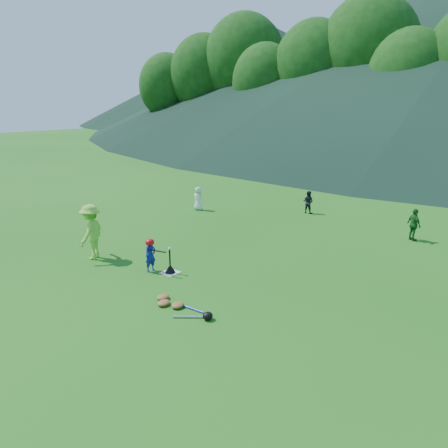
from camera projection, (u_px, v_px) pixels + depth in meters
name	position (u px, v px, depth m)	size (l,w,h in m)	color
ground	(170.00, 273.00, 12.49)	(120.00, 120.00, 0.00)	#1B5C15
home_plate	(170.00, 273.00, 12.49)	(0.45, 0.45, 0.02)	silver
baseball	(169.00, 249.00, 12.29)	(0.08, 0.08, 0.08)	white
batter_child	(150.00, 256.00, 12.49)	(0.35, 0.23, 0.96)	navy
adult_coach	(91.00, 232.00, 13.42)	(1.12, 0.64, 1.73)	#86D43E
fielder_a	(198.00, 199.00, 19.55)	(0.51, 0.33, 1.05)	silver
fielder_b	(308.00, 202.00, 19.01)	(0.48, 0.37, 0.99)	black
fielder_c	(414.00, 225.00, 15.25)	(0.67, 0.28, 1.15)	#1B5A21
batting_tee	(170.00, 269.00, 12.46)	(0.30, 0.30, 0.68)	black
batter_gear	(150.00, 243.00, 12.37)	(0.73, 0.26, 0.32)	red
equipment_pile	(177.00, 305.00, 10.38)	(1.80, 0.73, 0.19)	olive
outfield_fence	(428.00, 155.00, 33.54)	(70.07, 0.08, 1.33)	gray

